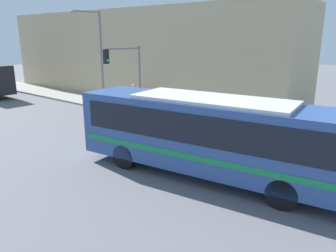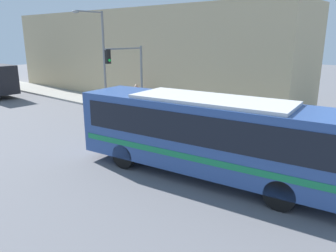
% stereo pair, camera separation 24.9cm
% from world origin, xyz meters
% --- Properties ---
extents(ground_plane, '(120.00, 120.00, 0.00)m').
position_xyz_m(ground_plane, '(0.00, 0.00, 0.00)').
color(ground_plane, slate).
extents(sidewalk, '(3.34, 70.00, 0.16)m').
position_xyz_m(sidewalk, '(6.17, 20.00, 0.08)').
color(sidewalk, gray).
rests_on(sidewalk, ground_plane).
extents(building_facade, '(6.00, 31.25, 7.81)m').
position_xyz_m(building_facade, '(10.84, 16.62, 3.91)').
color(building_facade, tan).
rests_on(building_facade, ground_plane).
extents(city_bus, '(3.97, 11.61, 3.29)m').
position_xyz_m(city_bus, '(-0.94, 0.89, 1.91)').
color(city_bus, '#2D4C8C').
rests_on(city_bus, ground_plane).
extents(fire_hydrant, '(0.23, 0.31, 0.76)m').
position_xyz_m(fire_hydrant, '(5.10, 4.14, 0.54)').
color(fire_hydrant, gold).
rests_on(fire_hydrant, sidewalk).
extents(traffic_light_pole, '(3.28, 0.35, 4.77)m').
position_xyz_m(traffic_light_pole, '(4.06, 10.70, 3.46)').
color(traffic_light_pole, slate).
rests_on(traffic_light_pole, sidewalk).
extents(parking_meter, '(0.14, 0.14, 1.30)m').
position_xyz_m(parking_meter, '(5.10, 9.42, 1.04)').
color(parking_meter, slate).
rests_on(parking_meter, sidewalk).
extents(street_lamp, '(2.72, 0.28, 7.25)m').
position_xyz_m(street_lamp, '(4.99, 14.87, 4.48)').
color(street_lamp, slate).
rests_on(street_lamp, sidewalk).
extents(pedestrian_near_corner, '(0.34, 0.34, 1.71)m').
position_xyz_m(pedestrian_near_corner, '(6.43, 12.52, 1.03)').
color(pedestrian_near_corner, '#23283D').
rests_on(pedestrian_near_corner, sidewalk).
extents(pedestrian_mid_block, '(0.34, 0.34, 1.78)m').
position_xyz_m(pedestrian_mid_block, '(6.54, 12.59, 1.07)').
color(pedestrian_mid_block, '#23283D').
rests_on(pedestrian_mid_block, sidewalk).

